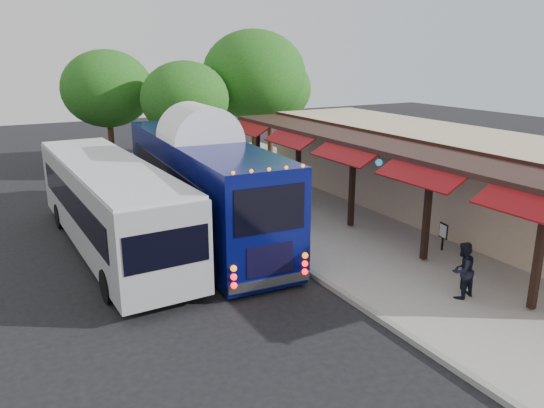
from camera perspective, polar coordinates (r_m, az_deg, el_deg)
ground at (r=16.12m, az=6.07°, el=-8.99°), size 90.00×90.00×0.00m
sidewalk at (r=21.90m, az=10.98°, el=-2.13°), size 10.00×40.00×0.15m
curb at (r=19.27m, az=-0.55°, el=-4.37°), size 0.20×40.00×0.16m
station_shelter at (r=23.69m, az=17.57°, el=3.23°), size 8.15×20.00×3.60m
coach_bus at (r=20.26m, az=-7.64°, el=2.56°), size 3.27×12.47×3.95m
city_bus at (r=19.31m, az=-17.08°, el=0.15°), size 2.98×11.82×3.15m
ped_a at (r=19.32m, az=0.73°, el=-1.57°), size 0.63×0.46×1.60m
ped_b at (r=15.73m, az=19.80°, el=-6.71°), size 0.86×0.71×1.63m
ped_c at (r=22.64m, az=-4.05°, el=1.02°), size 1.00×0.78×1.59m
ped_d at (r=21.44m, az=2.84°, el=0.35°), size 1.14×0.70×1.70m
sign_board at (r=19.23m, az=17.95°, el=-2.90°), size 0.13×0.44×0.98m
tree_left at (r=30.78m, az=-9.34°, el=11.07°), size 4.97×4.97×6.36m
tree_mid at (r=33.57m, az=-1.96°, el=13.73°), size 6.38×6.38×8.17m
tree_right at (r=34.92m, az=-0.20°, el=12.27°), size 5.27×5.27×6.75m
tree_far at (r=34.24m, az=-17.32°, el=11.74°), size 5.45×5.45×6.97m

